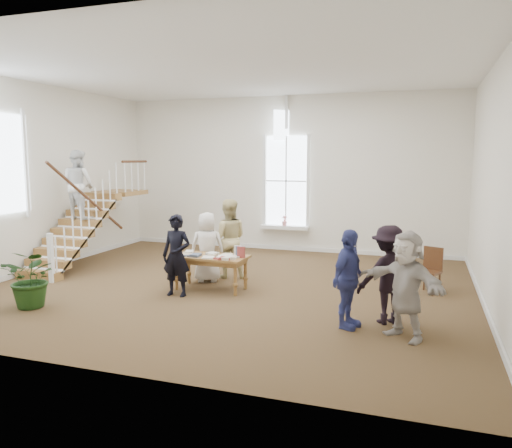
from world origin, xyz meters
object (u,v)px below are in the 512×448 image
(woman_cluster_c, at_px, (406,285))
(floor_plant, at_px, (32,278))
(side_chair, at_px, (431,268))
(woman_cluster_b, at_px, (388,275))
(library_table, at_px, (211,260))
(woman_cluster_a, at_px, (348,279))
(police_officer, at_px, (177,255))
(elderly_woman, at_px, (207,247))
(person_yellow, at_px, (228,239))

(woman_cluster_c, relative_size, floor_plant, 1.53)
(side_chair, bearing_deg, woman_cluster_b, -83.51)
(library_table, relative_size, woman_cluster_a, 0.95)
(library_table, xyz_separation_m, floor_plant, (-2.61, -2.18, -0.09))
(library_table, bearing_deg, woman_cluster_c, -21.43)
(police_officer, bearing_deg, side_chair, 21.52)
(police_officer, relative_size, floor_plant, 1.50)
(library_table, bearing_deg, police_officer, -125.13)
(elderly_woman, bearing_deg, side_chair, 168.36)
(floor_plant, bearing_deg, library_table, 39.92)
(woman_cluster_a, bearing_deg, woman_cluster_b, -36.96)
(elderly_woman, bearing_deg, woman_cluster_a, 129.63)
(police_officer, xyz_separation_m, elderly_woman, (0.10, 1.25, -0.04))
(police_officer, relative_size, woman_cluster_c, 0.98)
(woman_cluster_a, relative_size, woman_cluster_c, 0.97)
(library_table, bearing_deg, side_chair, 17.20)
(library_table, height_order, elderly_woman, elderly_woman)
(person_yellow, relative_size, woman_cluster_c, 1.08)
(woman_cluster_a, bearing_deg, woman_cluster_c, -86.36)
(floor_plant, bearing_deg, side_chair, 26.28)
(elderly_woman, xyz_separation_m, floor_plant, (-2.24, -2.80, -0.23))
(elderly_woman, relative_size, woman_cluster_a, 0.96)
(library_table, height_order, woman_cluster_a, woman_cluster_a)
(side_chair, bearing_deg, library_table, -140.23)
(side_chair, bearing_deg, person_yellow, -154.61)
(person_yellow, xyz_separation_m, woman_cluster_a, (3.09, -2.55, -0.10))
(elderly_woman, bearing_deg, police_officer, 66.22)
(library_table, bearing_deg, elderly_woman, 122.09)
(person_yellow, bearing_deg, woman_cluster_a, 120.11)
(person_yellow, distance_m, woman_cluster_a, 4.01)
(police_officer, bearing_deg, woman_cluster_b, -4.76)
(woman_cluster_b, xyz_separation_m, side_chair, (0.69, 2.23, -0.31))
(library_table, relative_size, person_yellow, 0.85)
(woman_cluster_c, xyz_separation_m, floor_plant, (-6.54, -0.55, -0.29))
(person_yellow, xyz_separation_m, woman_cluster_b, (3.69, -2.10, -0.08))
(library_table, relative_size, floor_plant, 1.41)
(woman_cluster_b, relative_size, side_chair, 1.77)
(elderly_woman, height_order, woman_cluster_b, woman_cluster_b)
(police_officer, height_order, elderly_woman, police_officer)
(woman_cluster_b, bearing_deg, side_chair, -137.89)
(floor_plant, bearing_deg, woman_cluster_a, 7.54)
(person_yellow, relative_size, woman_cluster_a, 1.12)
(library_table, height_order, police_officer, police_officer)
(library_table, distance_m, woman_cluster_a, 3.36)
(woman_cluster_a, height_order, woman_cluster_b, woman_cluster_b)
(person_yellow, height_order, woman_cluster_b, person_yellow)
(police_officer, xyz_separation_m, person_yellow, (0.40, 1.75, 0.09))
(police_officer, xyz_separation_m, woman_cluster_b, (4.09, -0.35, 0.00))
(woman_cluster_c, bearing_deg, elderly_woman, -170.35)
(woman_cluster_c, height_order, floor_plant, woman_cluster_c)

